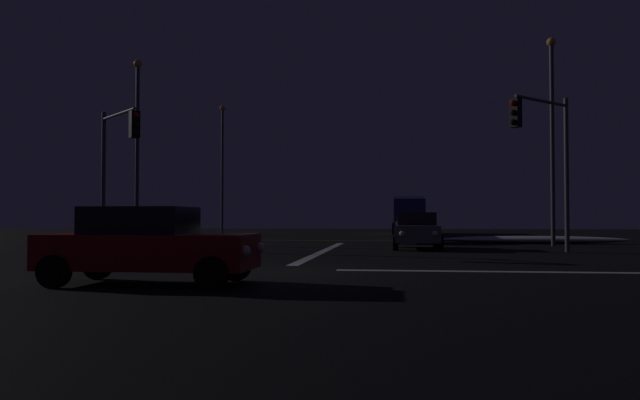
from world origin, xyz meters
The scene contains 16 objects.
ground centered at (0.00, 0.00, -0.05)m, with size 120.00×120.00×0.10m, color black.
stop_line_north centered at (0.00, 9.15, 0.00)m, with size 0.35×15.76×0.01m.
centre_line_ns centered at (0.00, 20.75, 0.00)m, with size 22.00×0.15×0.01m.
snow_bank_left_curb centered at (-9.95, 15.53, 0.24)m, with size 7.05×1.50×0.48m.
snow_bank_right_curb centered at (9.95, 17.69, 0.20)m, with size 9.61×1.50×0.40m.
sedan_gray centered at (3.78, 11.38, 0.80)m, with size 2.02×4.33×1.57m.
sedan_black centered at (3.92, 17.88, 0.80)m, with size 2.02×4.33×1.57m.
sedan_white centered at (3.75, 23.39, 0.80)m, with size 2.02×4.33×1.57m.
sedan_orange centered at (4.00, 29.69, 0.80)m, with size 2.02×4.33×1.57m.
box_truck centered at (3.91, 36.60, 1.71)m, with size 2.68×8.28×3.08m.
sedan_red_crossing centered at (-2.09, -3.94, 0.80)m, with size 4.33×2.02×1.57m.
traffic_signal_nw centered at (-8.49, 8.49, 4.03)m, with size 2.72×2.72×5.88m.
traffic_signal_ne centered at (8.53, 8.53, 4.14)m, with size 2.67×2.67×6.06m.
streetlamp_left_far centered at (-10.25, 30.75, 5.67)m, with size 0.44×0.44×9.92m.
streetlamp_right_near centered at (10.25, 14.75, 5.66)m, with size 0.44×0.44×9.91m.
streetlamp_left_near centered at (-10.25, 14.75, 5.43)m, with size 0.44×0.44×9.47m.
Camera 1 is at (2.91, -16.32, 1.36)m, focal length 35.71 mm.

